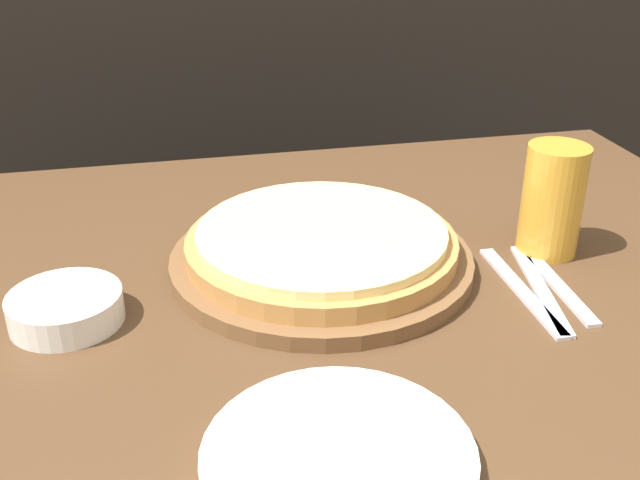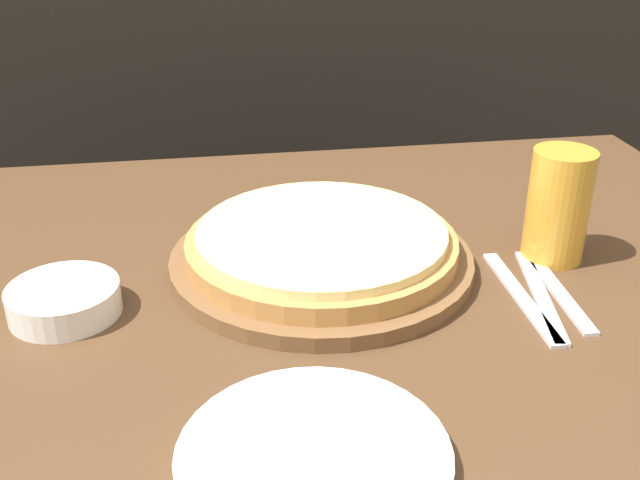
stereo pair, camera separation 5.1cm
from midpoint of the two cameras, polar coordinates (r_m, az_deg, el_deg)
The scene contains 7 objects.
pizza_on_board at distance 0.96m, azimuth -1.51°, elevation -0.78°, with size 0.39×0.39×0.06m.
beer_glass at distance 1.02m, azimuth 15.98°, elevation 3.25°, with size 0.08×0.08×0.15m.
dinner_plate at distance 0.67m, azimuth -0.83°, elevation -16.28°, with size 0.24×0.24×0.02m.
side_bowl at distance 0.91m, azimuth -20.33°, elevation -4.90°, with size 0.13×0.13×0.04m.
fork at distance 0.95m, azimuth 13.60°, elevation -3.77°, with size 0.02×0.22×0.00m.
dinner_knife at distance 0.96m, azimuth 14.95°, elevation -3.58°, with size 0.06×0.22×0.00m.
spoon at distance 0.97m, azimuth 16.28°, elevation -3.40°, with size 0.03×0.19×0.00m.
Camera 1 is at (-0.19, -0.80, 1.21)m, focal length 42.00 mm.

